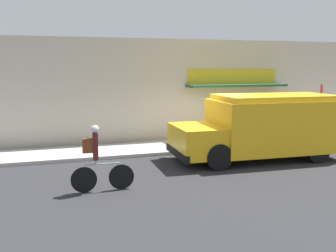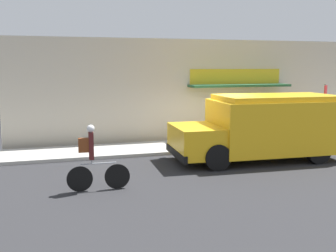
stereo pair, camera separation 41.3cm
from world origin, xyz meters
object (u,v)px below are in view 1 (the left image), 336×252
object	(u,v)px
school_bus	(264,126)
trash_bin	(273,126)
cyclist	(98,160)
stop_sign_post	(321,103)

from	to	relation	value
school_bus	trash_bin	distance (m)	3.85
cyclist	trash_bin	distance (m)	9.58
trash_bin	school_bus	bearing A→B (deg)	-127.34
school_bus	trash_bin	size ratio (longest dim) A/B	6.22
cyclist	trash_bin	xyz separation A→B (m)	(8.23, 4.89, -0.23)
cyclist	trash_bin	bearing A→B (deg)	32.15
school_bus	cyclist	world-z (taller)	school_bus
cyclist	school_bus	bearing A→B (deg)	18.93
stop_sign_post	trash_bin	size ratio (longest dim) A/B	2.50
stop_sign_post	trash_bin	world-z (taller)	stop_sign_post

